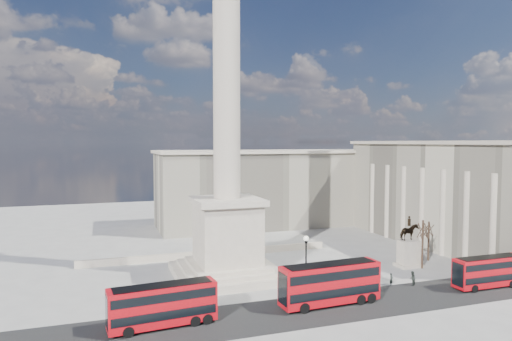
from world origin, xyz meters
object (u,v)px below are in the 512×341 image
object	(u,v)px
red_bus_a	(163,305)
red_bus_c	(489,271)
pedestrian_walking	(391,279)
victorian_lamp	(306,261)
pedestrian_standing	(412,278)
pedestrian_crossing	(327,288)
equestrian_statue	(409,249)
nelsons_column	(227,183)
red_bus_b	(331,283)

from	to	relation	value
red_bus_a	red_bus_c	distance (m)	40.56
pedestrian_walking	red_bus_a	bearing A→B (deg)	160.19
victorian_lamp	pedestrian_standing	distance (m)	15.02
red_bus_a	pedestrian_crossing	world-z (taller)	red_bus_a
red_bus_c	equestrian_statue	distance (m)	11.93
nelsons_column	pedestrian_standing	distance (m)	27.06
victorian_lamp	pedestrian_walking	world-z (taller)	victorian_lamp
nelsons_column	pedestrian_walking	size ratio (longest dim) A/B	31.78
nelsons_column	pedestrian_standing	xyz separation A→B (m)	(21.36, -11.50, -11.99)
red_bus_a	pedestrian_standing	bearing A→B (deg)	0.07
red_bus_c	equestrian_statue	size ratio (longest dim) A/B	1.29
red_bus_a	victorian_lamp	xyz separation A→B (m)	(17.24, 3.67, 2.03)
red_bus_b	victorian_lamp	world-z (taller)	victorian_lamp
red_bus_a	red_bus_b	xyz separation A→B (m)	(18.62, 0.12, 0.24)
red_bus_b	victorian_lamp	size ratio (longest dim) A/B	1.63
nelsons_column	red_bus_a	distance (m)	20.78
red_bus_b	red_bus_c	bearing A→B (deg)	-5.23
pedestrian_crossing	equestrian_statue	bearing A→B (deg)	-119.13
pedestrian_walking	pedestrian_crossing	distance (m)	9.62
nelsons_column	red_bus_a	size ratio (longest dim) A/B	4.61
nelsons_column	pedestrian_standing	bearing A→B (deg)	-28.29
nelsons_column	pedestrian_crossing	world-z (taller)	nelsons_column
red_bus_a	victorian_lamp	world-z (taller)	victorian_lamp
red_bus_a	equestrian_statue	world-z (taller)	equestrian_statue
equestrian_statue	victorian_lamp	bearing A→B (deg)	-160.88
victorian_lamp	pedestrian_walking	size ratio (longest dim) A/B	4.64
pedestrian_standing	red_bus_c	bearing A→B (deg)	119.08
pedestrian_crossing	red_bus_c	bearing A→B (deg)	-153.26
pedestrian_walking	pedestrian_crossing	world-z (taller)	pedestrian_crossing
red_bus_b	pedestrian_standing	size ratio (longest dim) A/B	6.36
nelsons_column	victorian_lamp	distance (m)	15.34
red_bus_a	victorian_lamp	bearing A→B (deg)	6.88
red_bus_c	equestrian_statue	world-z (taller)	equestrian_statue
red_bus_a	pedestrian_walking	world-z (taller)	red_bus_a
nelsons_column	red_bus_b	bearing A→B (deg)	-60.41
red_bus_a	victorian_lamp	distance (m)	17.75
nelsons_column	pedestrian_standing	world-z (taller)	nelsons_column
red_bus_b	red_bus_c	distance (m)	21.95
red_bus_c	equestrian_statue	bearing A→B (deg)	107.04
victorian_lamp	red_bus_b	bearing A→B (deg)	-68.81
pedestrian_standing	red_bus_b	bearing A→B (deg)	-25.55
red_bus_b	pedestrian_walking	xyz separation A→B (m)	(10.78, 3.76, -1.71)
red_bus_a	pedestrian_crossing	bearing A→B (deg)	3.73
nelsons_column	red_bus_b	world-z (taller)	nelsons_column
equestrian_statue	pedestrian_walking	world-z (taller)	equestrian_statue
red_bus_b	victorian_lamp	xyz separation A→B (m)	(-1.38, 3.55, 1.79)
victorian_lamp	pedestrian_standing	world-z (taller)	victorian_lamp
nelsons_column	red_bus_a	world-z (taller)	nelsons_column
red_bus_b	victorian_lamp	distance (m)	4.21
pedestrian_walking	pedestrian_crossing	bearing A→B (deg)	157.36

